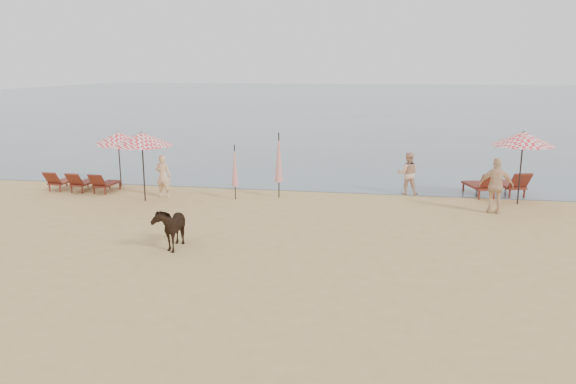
% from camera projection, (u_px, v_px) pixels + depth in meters
% --- Properties ---
extents(ground, '(120.00, 120.00, 0.00)m').
position_uv_depth(ground, '(250.00, 284.00, 13.09)').
color(ground, tan).
rests_on(ground, ground).
extents(sea, '(160.00, 140.00, 0.06)m').
position_uv_depth(sea, '(370.00, 98.00, 89.92)').
color(sea, '#51606B').
rests_on(sea, ground).
extents(lounger_cluster_left, '(2.69, 1.68, 0.57)m').
position_uv_depth(lounger_cluster_left, '(82.00, 182.00, 22.70)').
color(lounger_cluster_left, maroon).
rests_on(lounger_cluster_left, ground).
extents(lounger_cluster_right, '(2.44, 2.39, 0.70)m').
position_uv_depth(lounger_cluster_right, '(497.00, 184.00, 21.79)').
color(lounger_cluster_right, maroon).
rests_on(lounger_cluster_right, ground).
extents(umbrella_open_left_a, '(2.29, 2.29, 2.60)m').
position_uv_depth(umbrella_open_left_a, '(142.00, 139.00, 20.68)').
color(umbrella_open_left_a, black).
rests_on(umbrella_open_left_a, ground).
extents(umbrella_open_left_b, '(1.88, 1.92, 2.40)m').
position_uv_depth(umbrella_open_left_b, '(118.00, 137.00, 23.30)').
color(umbrella_open_left_b, black).
rests_on(umbrella_open_left_b, ground).
extents(umbrella_open_right, '(2.20, 2.20, 2.69)m').
position_uv_depth(umbrella_open_right, '(523.00, 139.00, 20.17)').
color(umbrella_open_right, black).
rests_on(umbrella_open_right, ground).
extents(umbrella_closed_left, '(0.26, 0.26, 2.11)m').
position_uv_depth(umbrella_closed_left, '(235.00, 166.00, 21.17)').
color(umbrella_closed_left, black).
rests_on(umbrella_closed_left, ground).
extents(umbrella_closed_right, '(0.31, 0.31, 2.52)m').
position_uv_depth(umbrella_closed_right, '(279.00, 158.00, 21.39)').
color(umbrella_closed_right, black).
rests_on(umbrella_closed_right, ground).
extents(cow, '(0.78, 1.50, 1.22)m').
position_uv_depth(cow, '(171.00, 226.00, 15.61)').
color(cow, black).
rests_on(cow, ground).
extents(beachgoer_left, '(0.62, 0.42, 1.65)m').
position_uv_depth(beachgoer_left, '(163.00, 176.00, 21.63)').
color(beachgoer_left, '#E2B88D').
rests_on(beachgoer_left, ground).
extents(beachgoer_right_a, '(0.84, 0.67, 1.69)m').
position_uv_depth(beachgoer_right_a, '(408.00, 174.00, 22.03)').
color(beachgoer_right_a, '#DFA78B').
rests_on(beachgoer_right_a, ground).
extents(beachgoer_right_b, '(1.16, 0.53, 1.94)m').
position_uv_depth(beachgoer_right_b, '(496.00, 186.00, 19.17)').
color(beachgoer_right_b, '#DFB58B').
rests_on(beachgoer_right_b, ground).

